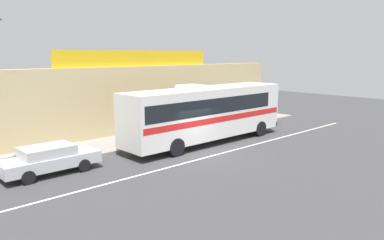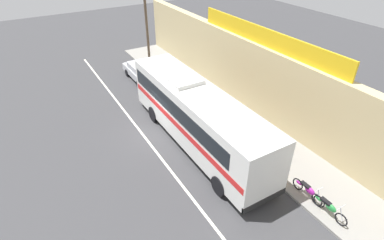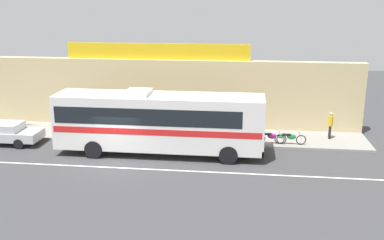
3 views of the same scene
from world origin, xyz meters
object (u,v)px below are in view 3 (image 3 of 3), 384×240
(parked_car, at_px, (4,133))
(motorcycle_purple, at_px, (290,138))
(intercity_bus, at_px, (158,120))
(motorcycle_orange, at_px, (270,137))
(pedestrian_far_left, at_px, (330,123))
(pedestrian_by_curb, at_px, (180,122))

(parked_car, xyz_separation_m, motorcycle_purple, (17.78, 1.66, -0.17))
(intercity_bus, height_order, parked_car, intercity_bus)
(parked_car, relative_size, motorcycle_purple, 2.38)
(motorcycle_purple, height_order, motorcycle_orange, same)
(intercity_bus, distance_m, pedestrian_far_left, 11.16)
(parked_car, distance_m, motorcycle_orange, 16.68)
(motorcycle_orange, distance_m, pedestrian_far_left, 4.16)
(motorcycle_purple, xyz_separation_m, motorcycle_orange, (-1.19, 0.01, 0.00))
(motorcycle_purple, xyz_separation_m, pedestrian_by_curb, (-6.92, 0.65, 0.59))
(motorcycle_purple, distance_m, pedestrian_by_curb, 6.98)
(motorcycle_orange, height_order, pedestrian_far_left, pedestrian_far_left)
(parked_car, xyz_separation_m, pedestrian_by_curb, (10.86, 2.31, 0.42))
(intercity_bus, relative_size, pedestrian_far_left, 6.87)
(intercity_bus, distance_m, motorcycle_purple, 8.28)
(pedestrian_far_left, height_order, pedestrian_by_curb, pedestrian_far_left)
(intercity_bus, height_order, motorcycle_purple, intercity_bus)
(intercity_bus, relative_size, motorcycle_orange, 6.29)
(intercity_bus, xyz_separation_m, pedestrian_by_curb, (0.90, 2.92, -0.91))
(motorcycle_purple, distance_m, motorcycle_orange, 1.19)
(pedestrian_far_left, bearing_deg, motorcycle_orange, -158.76)
(motorcycle_orange, relative_size, pedestrian_far_left, 1.09)
(motorcycle_orange, bearing_deg, pedestrian_by_curb, 173.55)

